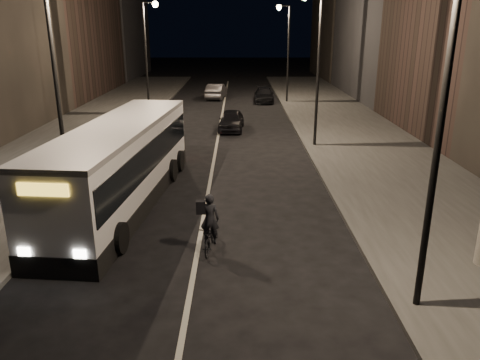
{
  "coord_description": "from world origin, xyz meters",
  "views": [
    {
      "loc": [
        1.26,
        -13.86,
        6.61
      ],
      "look_at": [
        1.32,
        1.56,
        1.5
      ],
      "focal_mm": 35.0,
      "sensor_mm": 36.0,
      "label": 1
    }
  ],
  "objects_px": {
    "streetlight_left_far": "(149,43)",
    "car_far": "(264,95)",
    "car_near": "(231,120)",
    "streetlight_right_far": "(285,41)",
    "city_bus": "(121,161)",
    "streetlight_right_near": "(433,88)",
    "streetlight_right_mid": "(314,50)",
    "cyclist_on_bicycle": "(210,232)",
    "car_mid": "(216,91)",
    "streetlight_left_near": "(61,61)"
  },
  "relations": [
    {
      "from": "streetlight_right_near",
      "to": "city_bus",
      "type": "relative_size",
      "value": 0.69
    },
    {
      "from": "car_far",
      "to": "streetlight_right_far",
      "type": "bearing_deg",
      "value": -20.36
    },
    {
      "from": "streetlight_right_near",
      "to": "streetlight_left_far",
      "type": "bearing_deg",
      "value": 112.3
    },
    {
      "from": "streetlight_left_far",
      "to": "car_far",
      "type": "height_order",
      "value": "streetlight_left_far"
    },
    {
      "from": "streetlight_right_mid",
      "to": "car_mid",
      "type": "distance_m",
      "value": 20.2
    },
    {
      "from": "streetlight_right_mid",
      "to": "streetlight_left_near",
      "type": "relative_size",
      "value": 1.0
    },
    {
      "from": "car_far",
      "to": "streetlight_left_near",
      "type": "bearing_deg",
      "value": -108.41
    },
    {
      "from": "streetlight_right_near",
      "to": "streetlight_left_near",
      "type": "xyz_separation_m",
      "value": [
        -10.66,
        8.0,
        0.0
      ]
    },
    {
      "from": "streetlight_right_near",
      "to": "streetlight_right_far",
      "type": "bearing_deg",
      "value": 90.0
    },
    {
      "from": "streetlight_left_far",
      "to": "car_mid",
      "type": "xyz_separation_m",
      "value": [
        4.52,
        8.67,
        -4.66
      ]
    },
    {
      "from": "streetlight_right_near",
      "to": "city_bus",
      "type": "xyz_separation_m",
      "value": [
        -8.53,
        7.23,
        -3.65
      ]
    },
    {
      "from": "streetlight_right_mid",
      "to": "cyclist_on_bicycle",
      "type": "bearing_deg",
      "value": -111.03
    },
    {
      "from": "streetlight_left_far",
      "to": "streetlight_right_near",
      "type": "bearing_deg",
      "value": -67.7
    },
    {
      "from": "streetlight_right_mid",
      "to": "car_near",
      "type": "height_order",
      "value": "streetlight_right_mid"
    },
    {
      "from": "streetlight_right_far",
      "to": "car_mid",
      "type": "relative_size",
      "value": 1.91
    },
    {
      "from": "streetlight_right_mid",
      "to": "car_mid",
      "type": "height_order",
      "value": "streetlight_right_mid"
    },
    {
      "from": "car_near",
      "to": "streetlight_right_far",
      "type": "bearing_deg",
      "value": 71.57
    },
    {
      "from": "streetlight_right_near",
      "to": "streetlight_right_mid",
      "type": "xyz_separation_m",
      "value": [
        0.0,
        16.0,
        0.0
      ]
    },
    {
      "from": "city_bus",
      "to": "car_far",
      "type": "distance_m",
      "value": 26.38
    },
    {
      "from": "cyclist_on_bicycle",
      "to": "streetlight_left_far",
      "type": "bearing_deg",
      "value": 110.47
    },
    {
      "from": "streetlight_right_mid",
      "to": "streetlight_right_far",
      "type": "distance_m",
      "value": 16.0
    },
    {
      "from": "streetlight_right_far",
      "to": "city_bus",
      "type": "bearing_deg",
      "value": -108.99
    },
    {
      "from": "streetlight_right_near",
      "to": "city_bus",
      "type": "distance_m",
      "value": 11.76
    },
    {
      "from": "streetlight_right_mid",
      "to": "streetlight_left_near",
      "type": "height_order",
      "value": "same"
    },
    {
      "from": "cyclist_on_bicycle",
      "to": "car_mid",
      "type": "relative_size",
      "value": 0.45
    },
    {
      "from": "streetlight_left_far",
      "to": "cyclist_on_bicycle",
      "type": "distance_m",
      "value": 24.01
    },
    {
      "from": "cyclist_on_bicycle",
      "to": "city_bus",
      "type": "bearing_deg",
      "value": 137.93
    },
    {
      "from": "cyclist_on_bicycle",
      "to": "car_near",
      "type": "height_order",
      "value": "cyclist_on_bicycle"
    },
    {
      "from": "car_far",
      "to": "streetlight_right_near",
      "type": "bearing_deg",
      "value": -85.49
    },
    {
      "from": "streetlight_right_far",
      "to": "car_near",
      "type": "relative_size",
      "value": 2.11
    },
    {
      "from": "streetlight_right_mid",
      "to": "streetlight_right_far",
      "type": "height_order",
      "value": "same"
    },
    {
      "from": "streetlight_left_far",
      "to": "streetlight_right_far",
      "type": "bearing_deg",
      "value": 29.36
    },
    {
      "from": "streetlight_left_far",
      "to": "car_far",
      "type": "relative_size",
      "value": 1.91
    },
    {
      "from": "city_bus",
      "to": "car_mid",
      "type": "xyz_separation_m",
      "value": [
        2.38,
        27.44,
        -1.01
      ]
    },
    {
      "from": "car_far",
      "to": "car_near",
      "type": "bearing_deg",
      "value": -101.61
    },
    {
      "from": "city_bus",
      "to": "streetlight_left_far",
      "type": "bearing_deg",
      "value": 101.86
    },
    {
      "from": "streetlight_right_near",
      "to": "city_bus",
      "type": "bearing_deg",
      "value": 139.72
    },
    {
      "from": "streetlight_right_mid",
      "to": "streetlight_left_near",
      "type": "distance_m",
      "value": 13.33
    },
    {
      "from": "streetlight_right_mid",
      "to": "streetlight_left_far",
      "type": "xyz_separation_m",
      "value": [
        -10.66,
        10.0,
        0.0
      ]
    },
    {
      "from": "streetlight_right_near",
      "to": "car_far",
      "type": "bearing_deg",
      "value": 93.03
    },
    {
      "from": "car_near",
      "to": "streetlight_left_near",
      "type": "bearing_deg",
      "value": -112.52
    },
    {
      "from": "streetlight_right_far",
      "to": "cyclist_on_bicycle",
      "type": "bearing_deg",
      "value": -99.71
    },
    {
      "from": "city_bus",
      "to": "car_near",
      "type": "bearing_deg",
      "value": 78.79
    },
    {
      "from": "city_bus",
      "to": "streetlight_right_far",
      "type": "bearing_deg",
      "value": 76.37
    },
    {
      "from": "city_bus",
      "to": "car_far",
      "type": "height_order",
      "value": "city_bus"
    },
    {
      "from": "streetlight_right_mid",
      "to": "streetlight_right_near",
      "type": "bearing_deg",
      "value": -90.0
    },
    {
      "from": "car_near",
      "to": "car_far",
      "type": "distance_m",
      "value": 12.36
    },
    {
      "from": "streetlight_right_mid",
      "to": "car_far",
      "type": "height_order",
      "value": "streetlight_right_mid"
    },
    {
      "from": "streetlight_right_far",
      "to": "cyclist_on_bicycle",
      "type": "relative_size",
      "value": 4.25
    },
    {
      "from": "cyclist_on_bicycle",
      "to": "car_mid",
      "type": "distance_m",
      "value": 31.52
    }
  ]
}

